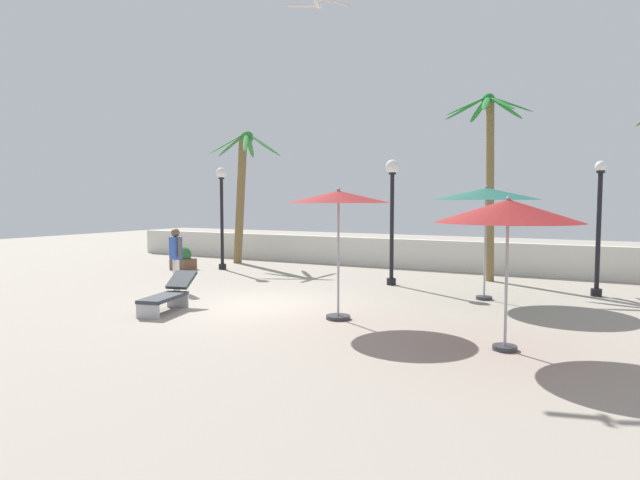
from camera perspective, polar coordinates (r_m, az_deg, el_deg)
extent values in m
plane|color=#9E9384|center=(13.47, -6.27, -6.78)|extent=(56.00, 56.00, 0.00)
cube|color=silver|center=(21.11, 7.39, -1.33)|extent=(25.20, 0.30, 1.09)
cylinder|color=#333338|center=(11.93, 1.89, -8.00)|extent=(0.53, 0.53, 0.08)
cylinder|color=#A5A5AD|center=(11.73, 1.91, -2.10)|extent=(0.05, 0.05, 2.54)
cone|color=maroon|center=(11.66, 1.93, 4.50)|extent=(2.22, 2.22, 0.25)
sphere|color=#99999E|center=(11.66, 1.93, 5.24)|extent=(0.08, 0.08, 0.08)
cylinder|color=#333338|center=(14.84, 16.63, -5.76)|extent=(0.41, 0.41, 0.08)
cylinder|color=#A5A5AD|center=(14.68, 16.73, -0.89)|extent=(0.05, 0.05, 2.61)
cone|color=#1E594C|center=(14.63, 16.84, 4.60)|extent=(2.74, 2.74, 0.30)
sphere|color=#99999E|center=(14.63, 16.86, 5.27)|extent=(0.08, 0.08, 0.08)
cylinder|color=#333338|center=(10.04, 18.59, -10.54)|extent=(0.41, 0.41, 0.08)
cylinder|color=#A5A5AD|center=(9.83, 18.73, -4.48)|extent=(0.05, 0.05, 2.22)
cone|color=maroon|center=(9.73, 18.91, 2.86)|extent=(2.44, 2.44, 0.39)
sphere|color=#99999E|center=(9.72, 18.94, 4.08)|extent=(0.08, 0.08, 0.08)
cylinder|color=olive|center=(22.44, -8.25, 4.02)|extent=(0.68, 0.33, 5.04)
sphere|color=#2F7D35|center=(22.37, -7.59, 10.48)|extent=(0.53, 0.53, 0.53)
ellipsoid|color=#2F7D35|center=(21.77, -6.10, 9.96)|extent=(1.42, 0.44, 0.87)
ellipsoid|color=#2F7D35|center=(22.66, -5.69, 9.73)|extent=(0.90, 1.31, 0.87)
ellipsoid|color=#2F7D35|center=(23.12, -7.24, 9.61)|extent=(0.80, 1.35, 0.87)
ellipsoid|color=#2F7D35|center=(22.84, -9.18, 9.65)|extent=(1.41, 0.26, 0.87)
ellipsoid|color=#2F7D35|center=(22.11, -9.59, 9.83)|extent=(0.99, 1.25, 0.87)
ellipsoid|color=#2F7D35|center=(21.55, -7.70, 10.00)|extent=(0.93, 1.29, 0.87)
cylinder|color=olive|center=(18.08, 17.20, 4.85)|extent=(0.36, 0.25, 5.66)
sphere|color=#1F732A|center=(18.36, 17.04, 13.72)|extent=(0.41, 0.41, 0.41)
ellipsoid|color=#1F732A|center=(18.08, 19.21, 13.14)|extent=(1.35, 0.42, 0.64)
ellipsoid|color=#1F732A|center=(18.79, 18.75, 12.80)|extent=(0.99, 1.17, 0.64)
ellipsoid|color=#1F732A|center=(19.04, 17.10, 12.72)|extent=(0.42, 1.35, 0.64)
ellipsoid|color=#1F732A|center=(18.98, 16.13, 12.77)|extent=(0.94, 1.21, 0.64)
ellipsoid|color=#1F732A|center=(18.53, 14.83, 13.01)|extent=(1.35, 0.28, 0.64)
ellipsoid|color=#1F732A|center=(18.04, 14.91, 13.26)|extent=(1.19, 0.96, 0.64)
ellipsoid|color=#1F732A|center=(17.62, 16.82, 13.44)|extent=(0.35, 1.35, 0.64)
ellipsoid|color=#1F732A|center=(17.73, 18.30, 13.35)|extent=(1.07, 1.10, 0.64)
cylinder|color=black|center=(20.66, -10.07, -2.73)|extent=(0.28, 0.28, 0.20)
cylinder|color=black|center=(20.53, -10.12, 1.64)|extent=(0.12, 0.12, 3.35)
cylinder|color=black|center=(20.53, -10.18, 6.31)|extent=(0.22, 0.22, 0.06)
sphere|color=white|center=(20.54, -10.19, 6.86)|extent=(0.39, 0.39, 0.39)
cylinder|color=black|center=(16.42, 26.71, -4.88)|extent=(0.28, 0.28, 0.20)
cylinder|color=black|center=(16.26, 26.88, 0.51)|extent=(0.12, 0.12, 3.29)
cylinder|color=black|center=(16.25, 27.07, 6.30)|extent=(0.22, 0.22, 0.06)
sphere|color=white|center=(16.26, 27.09, 6.81)|extent=(0.29, 0.29, 0.29)
cylinder|color=black|center=(16.76, 7.40, -4.29)|extent=(0.28, 0.28, 0.20)
cylinder|color=black|center=(16.61, 7.45, 1.08)|extent=(0.12, 0.12, 3.34)
cylinder|color=black|center=(16.60, 7.51, 6.85)|extent=(0.22, 0.22, 0.06)
sphere|color=white|center=(16.62, 7.51, 7.56)|extent=(0.41, 0.41, 0.41)
cube|color=#B7B7BC|center=(12.49, -17.41, -7.00)|extent=(0.54, 0.18, 0.35)
cube|color=#B7B7BC|center=(13.60, -14.53, -6.04)|extent=(0.54, 0.18, 0.35)
cube|color=#33383D|center=(13.01, -15.92, -5.74)|extent=(0.88, 1.49, 0.08)
cube|color=#33383D|center=(13.70, -14.15, -4.01)|extent=(0.68, 0.72, 0.39)
cylinder|color=silver|center=(16.20, -14.79, -3.46)|extent=(0.12, 0.12, 0.89)
cylinder|color=silver|center=(16.06, -14.56, -3.52)|extent=(0.12, 0.12, 0.89)
cube|color=#3359B2|center=(16.05, -14.73, -0.81)|extent=(0.42, 0.36, 0.63)
sphere|color=brown|center=(16.02, -14.76, 0.73)|extent=(0.24, 0.24, 0.24)
cylinder|color=brown|center=(16.27, -15.08, -0.64)|extent=(0.08, 0.08, 0.56)
cylinder|color=brown|center=(15.83, -14.37, -0.76)|extent=(0.08, 0.08, 0.56)
ellipsoid|color=white|center=(12.57, -0.16, 23.16)|extent=(0.18, 0.34, 0.12)
sphere|color=white|center=(12.43, -0.43, 23.54)|extent=(0.10, 0.10, 0.10)
cube|color=silver|center=(12.48, 1.48, 23.40)|extent=(0.68, 0.26, 0.23)
cube|color=silver|center=(12.68, -1.78, 23.08)|extent=(0.71, 0.27, 0.10)
cube|color=brown|center=(20.85, -13.98, -2.44)|extent=(0.70, 0.70, 0.40)
sphere|color=#2D6B33|center=(20.82, -14.00, -1.49)|extent=(0.60, 0.60, 0.60)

